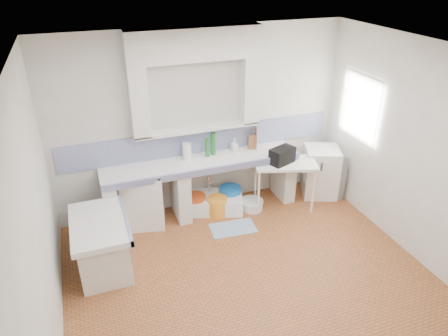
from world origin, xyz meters
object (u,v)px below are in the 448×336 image
object	(u,v)px
stove	(143,198)
fridge	(320,172)
side_table	(284,184)
sink	(212,203)

from	to	relation	value
stove	fridge	bearing A→B (deg)	8.09
stove	side_table	distance (m)	2.21
stove	side_table	size ratio (longest dim) A/B	0.89
stove	fridge	size ratio (longest dim) A/B	1.02
sink	fridge	world-z (taller)	fridge
side_table	fridge	xyz separation A→B (m)	(0.75, 0.14, 0.02)
side_table	sink	bearing A→B (deg)	-176.70
sink	fridge	size ratio (longest dim) A/B	1.13
stove	fridge	distance (m)	2.95
fridge	side_table	bearing A→B (deg)	-148.14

